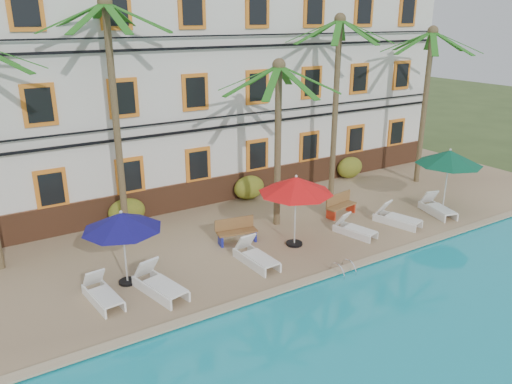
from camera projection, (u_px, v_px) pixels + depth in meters
ground at (326, 265)px, 17.33m from camera, size 100.00×100.00×0.00m
pool_deck at (252, 216)px, 21.30m from camera, size 30.00×12.00×0.25m
pool_coping at (344, 269)px, 16.52m from camera, size 30.00×0.35×0.06m
hotel_building at (196, 79)px, 23.55m from camera, size 25.40×6.44×10.22m
palm_b at (113, 89)px, 17.47m from camera, size 4.62×4.62×8.63m
palm_c at (278, 119)px, 18.77m from camera, size 4.62×4.62×6.51m
palm_d at (337, 82)px, 21.87m from camera, size 4.62×4.62×8.08m
palm_e at (427, 84)px, 23.79m from camera, size 4.62×4.62×7.55m
shrub_left at (127, 212)px, 19.94m from camera, size 1.50×0.90×1.10m
shrub_mid at (249, 187)px, 22.78m from camera, size 1.50×0.90×1.10m
shrub_right at (350, 167)px, 25.80m from camera, size 1.50×0.90×1.10m
umbrella_blue at (122, 222)px, 15.01m from camera, size 2.45×2.45×2.45m
umbrella_red at (296, 185)px, 17.58m from camera, size 2.69×2.69×2.69m
umbrella_green at (449, 158)px, 20.82m from camera, size 2.76×2.76×2.75m
lounger_a at (102, 293)px, 14.58m from camera, size 0.84×1.85×0.85m
lounger_b at (159, 284)px, 15.03m from camera, size 1.17×2.15×0.96m
lounger_c at (256, 256)px, 16.83m from camera, size 0.79×1.95×0.91m
lounger_d at (354, 229)px, 19.08m from camera, size 1.00×1.77×0.79m
lounger_e at (397, 217)px, 20.06m from camera, size 1.16×1.98×0.88m
lounger_f at (437, 207)px, 21.12m from camera, size 1.13×1.98×0.88m
bench_left at (237, 230)px, 18.41m from camera, size 1.56×0.73×0.93m
bench_right at (340, 205)px, 20.93m from camera, size 1.56×0.73×0.93m
pool_ladder at (343, 272)px, 16.39m from camera, size 0.54×0.74×0.74m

